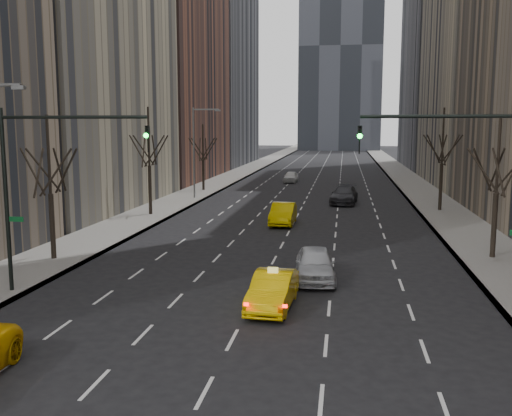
% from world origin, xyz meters
% --- Properties ---
extents(sidewalk_left, '(4.50, 320.00, 0.15)m').
position_xyz_m(sidewalk_left, '(-12.25, 70.00, 0.07)').
color(sidewalk_left, slate).
rests_on(sidewalk_left, ground).
extents(sidewalk_right, '(4.50, 320.00, 0.15)m').
position_xyz_m(sidewalk_right, '(12.25, 70.00, 0.07)').
color(sidewalk_right, slate).
rests_on(sidewalk_right, ground).
extents(bld_left_far, '(14.00, 28.00, 44.00)m').
position_xyz_m(bld_left_far, '(-21.50, 66.00, 22.00)').
color(bld_left_far, brown).
rests_on(bld_left_far, ground).
extents(bld_left_deep, '(14.00, 30.00, 60.00)m').
position_xyz_m(bld_left_deep, '(-21.50, 96.00, 30.00)').
color(bld_left_deep, slate).
rests_on(bld_left_deep, ground).
extents(tree_lw_b, '(3.36, 3.50, 7.82)m').
position_xyz_m(tree_lw_b, '(-12.00, 18.00, 3.72)').
color(tree_lw_b, black).
rests_on(tree_lw_b, ground).
extents(tree_lw_c, '(3.36, 3.50, 8.74)m').
position_xyz_m(tree_lw_c, '(-12.00, 34.00, 4.04)').
color(tree_lw_c, black).
rests_on(tree_lw_c, ground).
extents(tree_lw_d, '(3.36, 3.50, 7.36)m').
position_xyz_m(tree_lw_d, '(-12.00, 52.00, 3.56)').
color(tree_lw_d, black).
rests_on(tree_lw_d, ground).
extents(tree_rw_b, '(3.36, 3.50, 7.82)m').
position_xyz_m(tree_rw_b, '(12.00, 22.00, 3.72)').
color(tree_rw_b, black).
rests_on(tree_rw_b, ground).
extents(tree_rw_c, '(3.36, 3.50, 8.74)m').
position_xyz_m(tree_rw_c, '(12.00, 40.00, 4.04)').
color(tree_rw_c, black).
rests_on(tree_rw_c, ground).
extents(traffic_mast_left, '(6.69, 0.39, 8.00)m').
position_xyz_m(traffic_mast_left, '(-9.11, 12.00, 5.49)').
color(traffic_mast_left, black).
rests_on(traffic_mast_left, ground).
extents(traffic_mast_right, '(6.69, 0.39, 8.00)m').
position_xyz_m(traffic_mast_right, '(9.11, 12.00, 5.49)').
color(traffic_mast_right, black).
rests_on(traffic_mast_right, ground).
extents(streetlight_far, '(2.83, 0.22, 9.00)m').
position_xyz_m(streetlight_far, '(-10.84, 45.00, 5.62)').
color(streetlight_far, slate).
rests_on(streetlight_far, ground).
extents(taxi_sedan, '(1.81, 4.55, 1.47)m').
position_xyz_m(taxi_sedan, '(0.96, 11.74, 0.74)').
color(taxi_sedan, '#E9B904').
rests_on(taxi_sedan, ground).
extents(silver_sedan_ahead, '(2.25, 4.77, 1.58)m').
position_xyz_m(silver_sedan_ahead, '(2.45, 16.28, 0.79)').
color(silver_sedan_ahead, '#ACAEB4').
rests_on(silver_sedan_ahead, ground).
extents(far_taxi, '(1.71, 4.87, 1.60)m').
position_xyz_m(far_taxi, '(-0.73, 31.59, 0.80)').
color(far_taxi, '#D9B804').
rests_on(far_taxi, ground).
extents(far_suv_grey, '(2.89, 5.92, 1.66)m').
position_xyz_m(far_suv_grey, '(3.80, 43.96, 0.83)').
color(far_suv_grey, '#28282D').
rests_on(far_suv_grey, ground).
extents(far_car_white, '(1.79, 4.29, 1.45)m').
position_xyz_m(far_car_white, '(-3.12, 63.54, 0.72)').
color(far_car_white, silver).
rests_on(far_car_white, ground).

